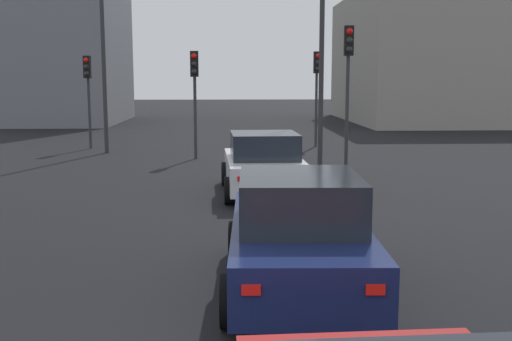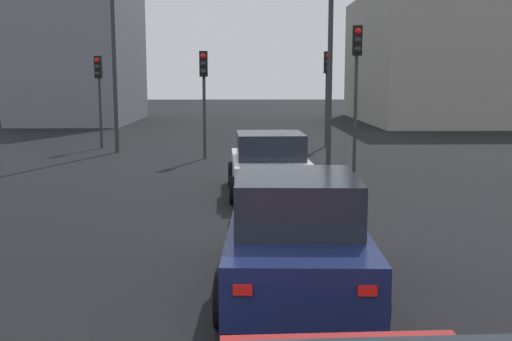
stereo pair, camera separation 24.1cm
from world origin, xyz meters
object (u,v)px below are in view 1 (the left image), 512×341
traffic_light_near_right (317,79)px  traffic_light_far_right (88,82)px  traffic_light_far_left (195,82)px  street_lamp_kerbside (322,19)px  car_white_left_lead (264,164)px  street_lamp_far (103,33)px  car_navy_left_second (298,235)px  traffic_light_near_left (348,68)px

traffic_light_near_right → traffic_light_far_right: traffic_light_near_right is taller
traffic_light_far_left → street_lamp_kerbside: 5.10m
car_white_left_lead → street_lamp_kerbside: bearing=-26.3°
car_white_left_lead → street_lamp_far: (8.84, 5.63, 3.82)m
traffic_light_near_right → traffic_light_far_right: size_ratio=1.05×
traffic_light_far_right → traffic_light_near_right: bearing=97.5°
car_white_left_lead → traffic_light_far_left: (6.83, 2.07, 2.02)m
car_navy_left_second → traffic_light_near_left: bearing=-12.1°
traffic_light_far_left → street_lamp_far: (2.01, 3.56, 1.80)m
traffic_light_near_left → street_lamp_kerbside: (1.01, 0.68, 1.55)m
traffic_light_near_left → traffic_light_far_right: bearing=-122.8°
car_navy_left_second → traffic_light_far_right: bearing=23.0°
traffic_light_far_left → street_lamp_kerbside: street_lamp_kerbside is taller
car_navy_left_second → traffic_light_far_left: 14.26m
car_white_left_lead → traffic_light_far_left: bearing=14.8°
car_navy_left_second → traffic_light_near_right: bearing=-6.7°
traffic_light_far_right → street_lamp_far: bearing=38.8°
traffic_light_near_right → street_lamp_kerbside: street_lamp_kerbside is taller
traffic_light_far_left → traffic_light_far_right: bearing=-125.6°
traffic_light_far_right → street_lamp_kerbside: bearing=62.7°
car_navy_left_second → traffic_light_far_left: traffic_light_far_left is taller
traffic_light_near_right → traffic_light_far_left: (-3.83, 4.91, -0.11)m
street_lamp_kerbside → traffic_light_far_left: bearing=63.2°
car_white_left_lead → car_navy_left_second: 7.13m
street_lamp_kerbside → car_navy_left_second: bearing=170.1°
traffic_light_near_right → street_lamp_far: 8.83m
traffic_light_near_left → street_lamp_kerbside: street_lamp_kerbside is taller
traffic_light_far_right → street_lamp_kerbside: street_lamp_kerbside is taller
traffic_light_far_left → street_lamp_far: size_ratio=0.49×
traffic_light_far_left → traffic_light_far_right: 5.69m
traffic_light_far_left → street_lamp_kerbside: (-2.12, -4.19, 1.98)m
traffic_light_near_left → traffic_light_near_right: size_ratio=1.12×
car_white_left_lead → traffic_light_near_right: bearing=-17.0°
car_white_left_lead → street_lamp_kerbside: (4.72, -2.12, 4.00)m
car_navy_left_second → street_lamp_far: (15.97, 5.70, 3.79)m
street_lamp_far → traffic_light_far_right: bearing=33.6°
traffic_light_near_left → street_lamp_kerbside: size_ratio=0.55×
street_lamp_far → car_navy_left_second: bearing=-160.4°
car_white_left_lead → traffic_light_near_right: 11.23m
traffic_light_far_right → street_lamp_kerbside: size_ratio=0.46×
traffic_light_near_right → street_lamp_kerbside: 6.27m
car_white_left_lead → traffic_light_far_right: traffic_light_far_right is taller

